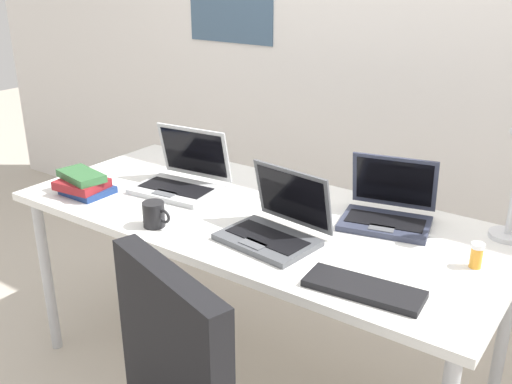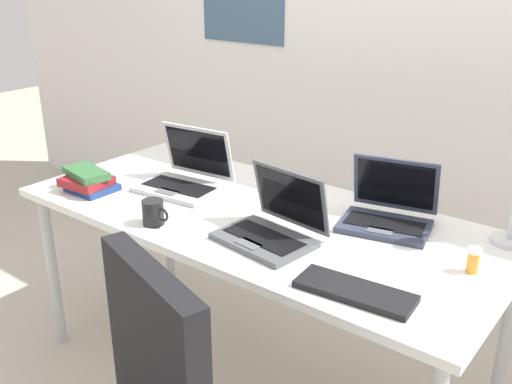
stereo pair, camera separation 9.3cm
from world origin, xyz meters
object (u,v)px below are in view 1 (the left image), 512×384
(external_keyboard, at_px, (364,289))
(computer_mouse, at_px, (272,192))
(laptop_near_lamp, at_px, (275,226))
(book_stack, at_px, (84,184))
(pill_bottle, at_px, (477,255))
(coffee_mug, at_px, (154,214))
(laptop_far_corner, at_px, (182,178))
(cell_phone, at_px, (278,183))
(laptop_mid_desk, at_px, (388,210))

(external_keyboard, bearing_deg, computer_mouse, 138.31)
(laptop_near_lamp, relative_size, book_stack, 1.54)
(external_keyboard, distance_m, pill_bottle, 0.38)
(pill_bottle, bearing_deg, coffee_mug, -160.99)
(external_keyboard, height_order, computer_mouse, computer_mouse)
(laptop_far_corner, height_order, book_stack, laptop_far_corner)
(cell_phone, relative_size, pill_bottle, 1.72)
(laptop_near_lamp, bearing_deg, laptop_far_corner, 163.84)
(laptop_near_lamp, relative_size, external_keyboard, 1.02)
(cell_phone, bearing_deg, book_stack, -138.44)
(laptop_mid_desk, relative_size, cell_phone, 2.57)
(laptop_mid_desk, xyz_separation_m, computer_mouse, (-0.47, -0.03, -0.03))
(pill_bottle, bearing_deg, laptop_near_lamp, -162.85)
(external_keyboard, relative_size, cell_phone, 2.43)
(pill_bottle, bearing_deg, external_keyboard, -123.63)
(laptop_far_corner, bearing_deg, laptop_mid_desk, 12.46)
(external_keyboard, relative_size, computer_mouse, 3.44)
(coffee_mug, bearing_deg, laptop_mid_desk, 37.56)
(laptop_mid_desk, distance_m, pill_bottle, 0.38)
(laptop_far_corner, distance_m, laptop_near_lamp, 0.57)
(pill_bottle, xyz_separation_m, book_stack, (-1.43, -0.28, 0.00))
(external_keyboard, xyz_separation_m, book_stack, (-1.22, 0.04, 0.03))
(laptop_far_corner, distance_m, book_stack, 0.38)
(computer_mouse, distance_m, cell_phone, 0.13)
(laptop_mid_desk, bearing_deg, laptop_far_corner, -167.54)
(laptop_far_corner, distance_m, computer_mouse, 0.37)
(laptop_mid_desk, bearing_deg, laptop_near_lamp, -126.45)
(laptop_near_lamp, bearing_deg, coffee_mug, -158.25)
(laptop_mid_desk, distance_m, computer_mouse, 0.47)
(laptop_far_corner, relative_size, book_stack, 1.61)
(laptop_near_lamp, height_order, book_stack, laptop_near_lamp)
(laptop_far_corner, distance_m, coffee_mug, 0.35)
(laptop_near_lamp, xyz_separation_m, coffee_mug, (-0.39, -0.16, -0.00))
(pill_bottle, xyz_separation_m, coffee_mug, (-0.99, -0.34, 0.00))
(computer_mouse, distance_m, coffee_mug, 0.50)
(laptop_far_corner, xyz_separation_m, external_keyboard, (0.94, -0.30, -0.04))
(laptop_far_corner, relative_size, computer_mouse, 3.66)
(laptop_near_lamp, relative_size, computer_mouse, 3.50)
(computer_mouse, bearing_deg, coffee_mug, -113.91)
(laptop_near_lamp, bearing_deg, pill_bottle, 17.15)
(laptop_near_lamp, xyz_separation_m, computer_mouse, (-0.22, 0.31, -0.03))
(book_stack, xyz_separation_m, coffee_mug, (0.44, -0.06, 0.00))
(book_stack, bearing_deg, laptop_near_lamp, 6.71)
(laptop_near_lamp, height_order, cell_phone, laptop_near_lamp)
(external_keyboard, bearing_deg, coffee_mug, 176.29)
(computer_mouse, xyz_separation_m, book_stack, (-0.62, -0.41, 0.03))
(cell_phone, bearing_deg, laptop_mid_desk, -11.53)
(laptop_mid_desk, distance_m, book_stack, 1.17)
(laptop_near_lamp, relative_size, cell_phone, 2.47)
(external_keyboard, height_order, book_stack, book_stack)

